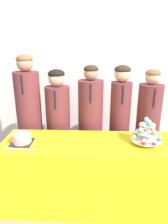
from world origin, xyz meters
TOP-DOWN VIEW (x-y plane):
  - ground_plane at (0.00, 0.00)m, footprint 16.00×16.00m
  - wall_back at (0.00, 1.68)m, footprint 9.00×0.06m
  - table at (0.00, 0.29)m, footprint 1.79×0.59m
  - round_cake at (-0.68, 0.25)m, footprint 0.21×0.21m
  - cake_knife at (-0.72, 0.13)m, footprint 0.31×0.05m
  - cupcake_stand at (0.57, 0.30)m, footprint 0.31×0.31m
  - student_0 at (-0.77, 0.83)m, footprint 0.31×0.32m
  - student_1 at (-0.40, 0.83)m, footprint 0.30×0.31m
  - student_2 at (0.01, 0.83)m, footprint 0.31×0.31m
  - student_3 at (0.38, 0.83)m, footprint 0.25×0.26m
  - student_4 at (0.74, 0.83)m, footprint 0.29×0.30m

SIDE VIEW (x-z plane):
  - ground_plane at x=0.00m, z-range 0.00..0.00m
  - table at x=0.00m, z-range 0.00..0.75m
  - student_4 at x=0.74m, z-range -0.04..1.39m
  - student_1 at x=-0.40m, z-range -0.03..1.39m
  - student_2 at x=0.01m, z-range -0.04..1.43m
  - student_3 at x=0.38m, z-range -0.01..1.47m
  - cake_knife at x=-0.72m, z-range 0.75..0.76m
  - student_0 at x=-0.77m, z-range -0.04..1.56m
  - round_cake at x=-0.68m, z-range 0.75..0.88m
  - cupcake_stand at x=0.57m, z-range 0.73..1.00m
  - wall_back at x=0.00m, z-range 0.00..2.70m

